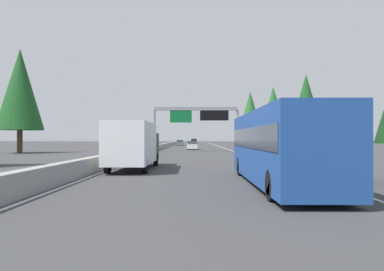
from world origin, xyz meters
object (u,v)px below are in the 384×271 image
object	(u,v)px
conifer_right_mid	(306,104)
conifer_right_near	(273,113)
minivan_far_right	(194,141)
conifer_left_near	(20,89)
bus_near_center	(278,145)
sedan_distant_a	(192,146)
conifer_right_distant	(252,117)
box_truck_far_left	(134,144)
sign_gantry_overhead	(197,116)
sedan_distant_b	(180,143)
conifer_right_far	(250,114)

from	to	relation	value
conifer_right_mid	conifer_right_near	bearing A→B (deg)	140.35
minivan_far_right	conifer_left_near	bearing A→B (deg)	164.39
bus_near_center	conifer_left_near	xyz separation A→B (m)	(32.74, 26.66, 6.71)
sedan_distant_a	conifer_right_distant	bearing A→B (deg)	-21.26
box_truck_far_left	bus_near_center	bearing A→B (deg)	-135.94
conifer_right_mid	conifer_left_near	size ratio (longest dim) A/B	0.83
sign_gantry_overhead	conifer_right_distant	distance (m)	56.52
box_truck_far_left	sedan_distant_b	xyz separation A→B (m)	(70.74, -0.17, -0.93)
sedan_distant_b	conifer_right_near	world-z (taller)	conifer_right_near
conifer_right_mid	conifer_right_distant	bearing A→B (deg)	-0.41
sign_gantry_overhead	conifer_right_mid	world-z (taller)	conifer_right_mid
sedan_distant_b	bus_near_center	bearing A→B (deg)	-174.72
sign_gantry_overhead	bus_near_center	world-z (taller)	sign_gantry_overhead
bus_near_center	box_truck_far_left	bearing A→B (deg)	44.06
conifer_right_mid	box_truck_far_left	bearing A→B (deg)	146.83
sign_gantry_overhead	sedan_distant_a	world-z (taller)	sign_gantry_overhead
conifer_right_mid	conifer_left_near	bearing A→B (deg)	98.84
sign_gantry_overhead	conifer_right_far	world-z (taller)	conifer_right_far
sedan_distant_b	conifer_right_mid	world-z (taller)	conifer_right_mid
conifer_right_near	conifer_right_mid	bearing A→B (deg)	-39.65
sign_gantry_overhead	bus_near_center	distance (m)	38.93
bus_near_center	conifer_left_near	bearing A→B (deg)	39.16
sedan_distant_b	conifer_left_near	size ratio (longest dim) A/B	0.32
box_truck_far_left	sedan_distant_b	bearing A→B (deg)	-0.14
conifer_right_near	minivan_far_right	bearing A→B (deg)	6.88
sedan_distant_b	conifer_right_mid	bearing A→B (deg)	-152.86
minivan_far_right	conifer_right_distant	bearing A→B (deg)	-142.51
minivan_far_right	conifer_left_near	size ratio (longest dim) A/B	0.36
conifer_right_mid	bus_near_center	bearing A→B (deg)	161.52
sedan_distant_b	sign_gantry_overhead	bearing A→B (deg)	-174.15
conifer_right_mid	conifer_right_far	bearing A→B (deg)	26.61
bus_near_center	conifer_right_distant	bearing A→B (deg)	-8.22
sign_gantry_overhead	conifer_right_mid	distance (m)	16.26
sign_gantry_overhead	conifer_right_far	xyz separation A→B (m)	(12.93, -9.82, 1.17)
conifer_right_distant	conifer_right_mid	bearing A→B (deg)	179.59
sedan_distant_b	conifer_right_mid	size ratio (longest dim) A/B	0.38
sedan_distant_b	minivan_far_right	bearing A→B (deg)	-5.54
conifer_right_far	sedan_distant_b	bearing A→B (deg)	27.38
box_truck_far_left	conifer_right_near	bearing A→B (deg)	-30.71
conifer_right_far	conifer_left_near	bearing A→B (deg)	119.49
minivan_far_right	box_truck_far_left	bearing A→B (deg)	178.02
bus_near_center	conifer_right_near	world-z (taller)	conifer_right_near
conifer_left_near	conifer_right_far	bearing A→B (deg)	-60.51
conifer_right_distant	sedan_distant_a	bearing A→B (deg)	158.74
box_truck_far_left	conifer_left_near	world-z (taller)	conifer_left_near
sedan_distant_a	minivan_far_right	xyz separation A→B (m)	(66.83, -0.24, 0.27)
sedan_distant_a	conifer_right_far	world-z (taller)	conifer_right_far
sign_gantry_overhead	sedan_distant_b	distance (m)	40.23
sign_gantry_overhead	box_truck_far_left	bearing A→B (deg)	172.19
sedan_distant_b	conifer_left_near	world-z (taller)	conifer_left_near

